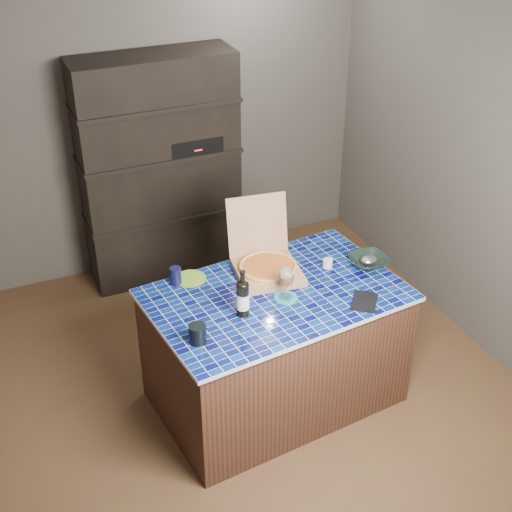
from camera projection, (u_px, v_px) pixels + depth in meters
name	position (u px, v px, depth m)	size (l,w,h in m)	color
room	(233.00, 218.00, 4.12)	(3.50, 3.50, 3.50)	#513122
shelving_unit	(160.00, 170.00, 5.49)	(1.20, 0.41, 1.80)	black
kitchen_island	(275.00, 347.00, 4.44)	(1.59, 1.11, 0.82)	#46291B
pizza_box	(267.00, 265.00, 4.38)	(0.44, 0.51, 0.42)	#94734C
mead_bottle	(243.00, 298.00, 3.98)	(0.08, 0.08, 0.29)	black
teal_trivet	(286.00, 298.00, 4.18)	(0.14, 0.14, 0.01)	teal
wine_glass	(286.00, 278.00, 4.10)	(0.09, 0.09, 0.20)	white
tumbler	(198.00, 334.00, 3.80)	(0.10, 0.10, 0.11)	black
dvd_case	(365.00, 301.00, 4.14)	(0.14, 0.19, 0.02)	black
bowl	(369.00, 261.00, 4.47)	(0.24, 0.24, 0.06)	black
foil_contents	(369.00, 260.00, 4.47)	(0.11, 0.09, 0.05)	#A2A4AD
white_jar	(328.00, 263.00, 4.46)	(0.06, 0.06, 0.05)	silver
navy_cup	(176.00, 276.00, 4.28)	(0.07, 0.07, 0.11)	black
green_trivet	(190.00, 279.00, 4.35)	(0.19, 0.19, 0.01)	#669F22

